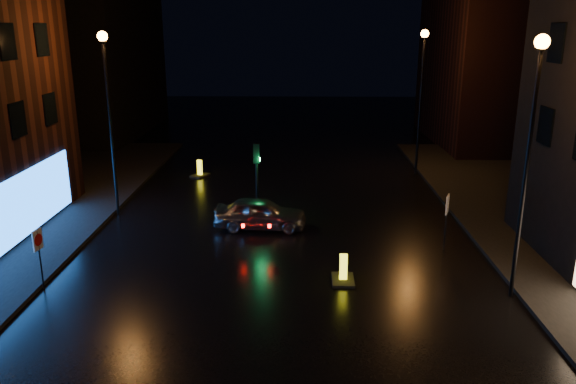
# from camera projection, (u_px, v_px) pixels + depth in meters

# --- Properties ---
(building_far_left) EXTENTS (8.00, 16.00, 14.00)m
(building_far_left) POSITION_uv_depth(u_px,v_px,m) (91.00, 46.00, 44.87)
(building_far_left) COLOR black
(building_far_left) RESTS_ON ground
(building_far_right) EXTENTS (8.00, 14.00, 12.00)m
(building_far_right) POSITION_uv_depth(u_px,v_px,m) (491.00, 62.00, 41.66)
(building_far_right) COLOR black
(building_far_right) RESTS_ON ground
(street_lamp_lfar) EXTENTS (0.44, 0.44, 8.37)m
(street_lamp_lfar) POSITION_uv_depth(u_px,v_px,m) (108.00, 96.00, 25.00)
(street_lamp_lfar) COLOR black
(street_lamp_lfar) RESTS_ON ground
(street_lamp_rnear) EXTENTS (0.44, 0.44, 8.37)m
(street_lamp_rnear) POSITION_uv_depth(u_px,v_px,m) (531.00, 130.00, 17.02)
(street_lamp_rnear) COLOR black
(street_lamp_rnear) RESTS_ON ground
(street_lamp_rfar) EXTENTS (0.44, 0.44, 8.37)m
(street_lamp_rfar) POSITION_uv_depth(u_px,v_px,m) (422.00, 80.00, 32.35)
(street_lamp_rfar) COLOR black
(street_lamp_rfar) RESTS_ON ground
(traffic_signal) EXTENTS (1.40, 2.40, 3.45)m
(traffic_signal) POSITION_uv_depth(u_px,v_px,m) (257.00, 205.00, 26.31)
(traffic_signal) COLOR black
(traffic_signal) RESTS_ON ground
(silver_hatchback) EXTENTS (4.08, 1.79, 1.37)m
(silver_hatchback) POSITION_uv_depth(u_px,v_px,m) (260.00, 213.00, 24.62)
(silver_hatchback) COLOR #93969A
(silver_hatchback) RESTS_ON ground
(bollard_near) EXTENTS (0.79, 1.17, 1.01)m
(bollard_near) POSITION_uv_depth(u_px,v_px,m) (343.00, 275.00, 19.59)
(bollard_near) COLOR black
(bollard_near) RESTS_ON ground
(bollard_far) EXTENTS (1.15, 1.33, 0.98)m
(bollard_far) POSITION_uv_depth(u_px,v_px,m) (200.00, 173.00, 33.26)
(bollard_far) COLOR black
(bollard_far) RESTS_ON ground
(road_sign_left) EXTENTS (0.12, 0.52, 2.15)m
(road_sign_left) POSITION_uv_depth(u_px,v_px,m) (38.00, 245.00, 18.61)
(road_sign_left) COLOR black
(road_sign_left) RESTS_ON ground
(road_sign_right) EXTENTS (0.26, 0.53, 2.28)m
(road_sign_right) POSITION_uv_depth(u_px,v_px,m) (447.00, 209.00, 21.92)
(road_sign_right) COLOR black
(road_sign_right) RESTS_ON ground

